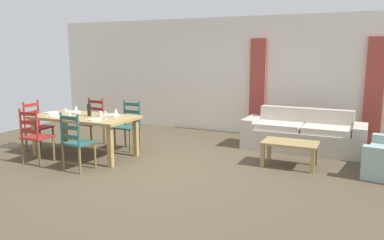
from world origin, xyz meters
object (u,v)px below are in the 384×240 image
at_px(coffee_table, 290,146).
at_px(coffee_cup_secondary, 69,113).
at_px(wine_bottle, 89,110).
at_px(dining_chair_near_left, 35,136).
at_px(couch, 303,135).
at_px(dining_chair_near_right, 76,142).
at_px(dining_chair_head_west, 37,126).
at_px(dining_table, 85,121).
at_px(wine_glass_far_right, 116,111).
at_px(coffee_cup_primary, 101,114).
at_px(wine_glass_near_right, 105,113).
at_px(wine_glass_far_left, 76,108).
at_px(wine_glass_near_left, 66,110).
at_px(dining_chair_far_left, 93,122).
at_px(dining_chair_far_right, 129,125).

bearing_deg(coffee_table, coffee_cup_secondary, -165.30).
height_order(wine_bottle, coffee_table, wine_bottle).
distance_m(dining_chair_near_left, couch, 4.96).
bearing_deg(dining_chair_near_right, dining_chair_head_west, 156.04).
bearing_deg(coffee_table, wine_bottle, -165.32).
bearing_deg(dining_table, wine_glass_far_right, 12.33).
relative_size(dining_table, coffee_cup_primary, 21.11).
distance_m(wine_bottle, couch, 4.11).
relative_size(wine_glass_near_right, couch, 0.07).
bearing_deg(dining_chair_near_left, wine_glass_far_left, 79.07).
height_order(dining_table, dining_chair_near_left, dining_chair_near_left).
relative_size(dining_table, wine_glass_near_left, 11.80).
distance_m(dining_table, wine_glass_far_left, 0.38).
distance_m(dining_chair_near_right, wine_bottle, 0.96).
relative_size(dining_chair_head_west, wine_glass_near_right, 5.96).
xyz_separation_m(wine_glass_near_right, wine_glass_far_left, (-0.88, 0.25, 0.00)).
xyz_separation_m(dining_chair_far_left, wine_glass_near_left, (0.16, -0.92, 0.38)).
distance_m(dining_chair_near_left, coffee_table, 4.34).
bearing_deg(dining_chair_head_west, dining_chair_far_left, 49.04).
distance_m(dining_table, wine_glass_near_right, 0.63).
bearing_deg(wine_bottle, dining_chair_near_right, -64.65).
xyz_separation_m(dining_chair_head_west, wine_glass_near_right, (1.75, -0.10, 0.38)).
bearing_deg(wine_bottle, wine_glass_far_right, 10.82).
xyz_separation_m(wine_bottle, wine_glass_far_left, (-0.39, 0.09, -0.01)).
relative_size(dining_table, dining_chair_far_left, 1.98).
bearing_deg(wine_glass_far_left, couch, 27.69).
height_order(dining_chair_head_west, wine_glass_near_right, dining_chair_head_west).
bearing_deg(wine_glass_far_left, wine_glass_near_right, -16.10).
bearing_deg(dining_chair_near_left, coffee_cup_secondary, 75.53).
height_order(dining_chair_near_right, coffee_cup_secondary, dining_chair_near_right).
height_order(dining_chair_head_west, wine_glass_far_right, dining_chair_head_west).
height_order(dining_chair_near_left, coffee_cup_secondary, dining_chair_near_left).
bearing_deg(dining_chair_far_right, coffee_cup_secondary, -131.12).
xyz_separation_m(wine_glass_near_left, coffee_table, (3.84, 1.08, -0.51)).
xyz_separation_m(wine_glass_near_left, coffee_cup_secondary, (0.01, 0.08, -0.07)).
distance_m(wine_glass_far_right, coffee_cup_primary, 0.32).
xyz_separation_m(dining_table, coffee_table, (3.54, 0.94, -0.31)).
relative_size(dining_chair_far_left, wine_bottle, 3.04).
distance_m(dining_chair_near_left, dining_chair_far_left, 1.51).
bearing_deg(wine_glass_near_left, dining_chair_far_left, 99.91).
bearing_deg(wine_glass_far_right, couch, 34.35).
xyz_separation_m(dining_chair_near_right, dining_chair_head_west, (-1.63, 0.73, 0.00)).
height_order(dining_table, coffee_cup_primary, coffee_cup_primary).
height_order(dining_table, wine_glass_far_right, wine_glass_far_right).
xyz_separation_m(wine_glass_near_right, couch, (2.98, 2.28, -0.57)).
bearing_deg(dining_chair_near_right, dining_chair_far_left, 121.15).
height_order(wine_glass_far_left, coffee_table, wine_glass_far_left).
relative_size(dining_chair_near_right, dining_chair_far_right, 1.00).
height_order(dining_chair_near_right, dining_chair_head_west, same).
bearing_deg(wine_glass_near_right, dining_table, 167.52).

